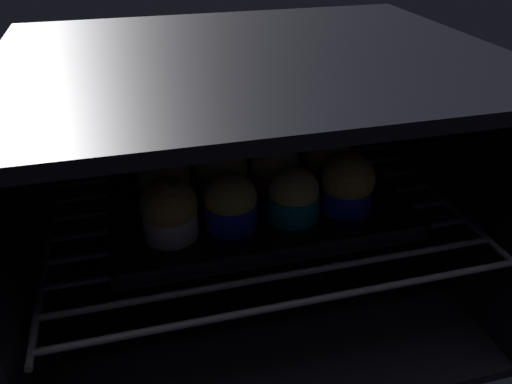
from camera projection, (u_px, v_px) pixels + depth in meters
oven_cavity at (246, 175)px, 71.85cm from camera, size 59.00×47.00×37.00cm
oven_rack at (254, 210)px, 70.05cm from camera, size 54.80×42.00×0.80cm
baking_tray at (256, 208)px, 68.56cm from camera, size 38.67×23.29×2.20cm
muffin_row0_col0 at (169, 211)px, 60.57cm from camera, size 6.94×6.94×7.73cm
muffin_row0_col1 at (231, 203)px, 62.69cm from camera, size 6.64×6.64×7.22cm
muffin_row0_col2 at (294, 196)px, 64.27cm from camera, size 6.60×6.60×7.08cm
muffin_row0_col3 at (347, 183)px, 65.85cm from camera, size 7.12×7.12×7.99cm
muffin_row1_col0 at (164, 179)px, 67.24cm from camera, size 6.96×6.96×7.67cm
muffin_row1_col1 at (221, 172)px, 68.99cm from camera, size 7.17×7.17×7.84cm
muffin_row1_col2 at (274, 167)px, 70.41cm from camera, size 6.67×6.67×7.66cm
muffin_row1_col3 at (327, 161)px, 72.01cm from camera, size 6.96×6.96×7.60cm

